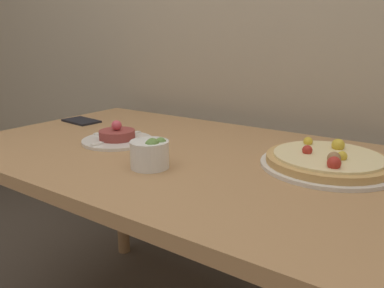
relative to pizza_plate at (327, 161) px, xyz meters
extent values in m
cube|color=#AD7F51|center=(-0.36, -0.10, -0.04)|extent=(1.49, 0.83, 0.03)
cylinder|color=#AD7F51|center=(-1.04, 0.26, -0.41)|extent=(0.06, 0.06, 0.71)
cylinder|color=silver|center=(0.00, 0.00, -0.01)|extent=(0.35, 0.35, 0.01)
cylinder|color=tan|center=(0.00, 0.00, 0.00)|extent=(0.32, 0.32, 0.02)
cylinder|color=beige|center=(0.00, 0.00, 0.01)|extent=(0.28, 0.28, 0.01)
sphere|color=#B22D23|center=(0.04, -0.10, 0.03)|extent=(0.03, 0.03, 0.03)
sphere|color=gold|center=(-0.08, 0.07, 0.03)|extent=(0.03, 0.03, 0.03)
sphere|color=#997047|center=(0.03, -0.06, 0.03)|extent=(0.03, 0.03, 0.03)
sphere|color=gold|center=(0.04, -0.02, 0.03)|extent=(0.03, 0.03, 0.03)
sphere|color=#B22D23|center=(-0.05, -0.02, 0.03)|extent=(0.03, 0.03, 0.03)
sphere|color=gold|center=(0.01, 0.07, 0.03)|extent=(0.04, 0.04, 0.04)
cylinder|color=silver|center=(-0.64, -0.13, -0.01)|extent=(0.23, 0.23, 0.01)
cylinder|color=#933D38|center=(-0.64, -0.13, 0.01)|extent=(0.12, 0.12, 0.03)
sphere|color=#DB4C5B|center=(-0.64, -0.13, 0.04)|extent=(0.03, 0.03, 0.03)
cube|color=white|center=(-0.55, -0.13, 0.00)|extent=(0.04, 0.02, 0.01)
cube|color=white|center=(-0.64, -0.05, 0.00)|extent=(0.02, 0.04, 0.01)
cube|color=white|center=(-0.73, -0.13, 0.00)|extent=(0.04, 0.02, 0.01)
cube|color=white|center=(-0.64, -0.22, 0.00)|extent=(0.02, 0.04, 0.01)
cylinder|color=white|center=(-0.38, -0.26, 0.02)|extent=(0.10, 0.10, 0.07)
sphere|color=#668E42|center=(-0.37, -0.28, 0.05)|extent=(0.03, 0.03, 0.03)
sphere|color=#668E42|center=(-0.36, -0.25, 0.05)|extent=(0.03, 0.03, 0.03)
sphere|color=#668E42|center=(-0.37, -0.27, 0.05)|extent=(0.04, 0.04, 0.04)
cube|color=black|center=(-0.99, 0.00, -0.01)|extent=(0.16, 0.11, 0.01)
camera|label=1|loc=(0.24, -0.97, 0.31)|focal=35.00mm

